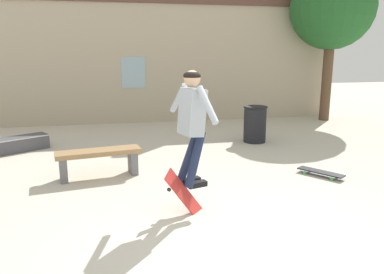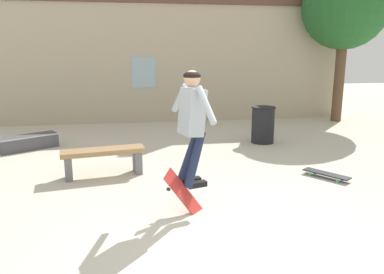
# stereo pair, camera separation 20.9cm
# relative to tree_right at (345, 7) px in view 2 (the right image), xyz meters

# --- Properties ---
(ground_plane) EXTENTS (40.00, 40.00, 0.00)m
(ground_plane) POSITION_rel_tree_right_xyz_m (-5.27, -6.86, -3.36)
(ground_plane) COLOR beige
(building_backdrop) EXTENTS (12.35, 0.52, 4.89)m
(building_backdrop) POSITION_rel_tree_right_xyz_m (-5.24, 0.95, -1.39)
(building_backdrop) COLOR #B7A88E
(building_backdrop) RESTS_ON ground_plane
(tree_right) EXTENTS (2.48, 2.48, 4.64)m
(tree_right) POSITION_rel_tree_right_xyz_m (0.00, 0.00, 0.00)
(tree_right) COLOR brown
(tree_right) RESTS_ON ground_plane
(park_bench) EXTENTS (1.44, 0.60, 0.48)m
(park_bench) POSITION_rel_tree_right_xyz_m (-6.77, -4.25, -3.03)
(park_bench) COLOR #99754C
(park_bench) RESTS_ON ground_plane
(skate_ledge) EXTENTS (1.25, 1.00, 0.31)m
(skate_ledge) POSITION_rel_tree_right_xyz_m (-8.53, -2.11, -3.21)
(skate_ledge) COLOR #4C4C51
(skate_ledge) RESTS_ON ground_plane
(trash_bin) EXTENTS (0.57, 0.57, 0.85)m
(trash_bin) POSITION_rel_tree_right_xyz_m (-3.24, -2.35, -2.92)
(trash_bin) COLOR black
(trash_bin) RESTS_ON ground_plane
(skater) EXTENTS (0.42, 1.16, 1.50)m
(skater) POSITION_rel_tree_right_xyz_m (-5.52, -5.95, -2.10)
(skater) COLOR #9EA8B2
(skateboard_flipping) EXTENTS (0.62, 0.28, 0.81)m
(skateboard_flipping) POSITION_rel_tree_right_xyz_m (-5.61, -6.00, -3.14)
(skateboard_flipping) COLOR red
(skateboard_resting) EXTENTS (0.61, 0.76, 0.08)m
(skateboard_resting) POSITION_rel_tree_right_xyz_m (-3.04, -4.98, -3.29)
(skateboard_resting) COLOR black
(skateboard_resting) RESTS_ON ground_plane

